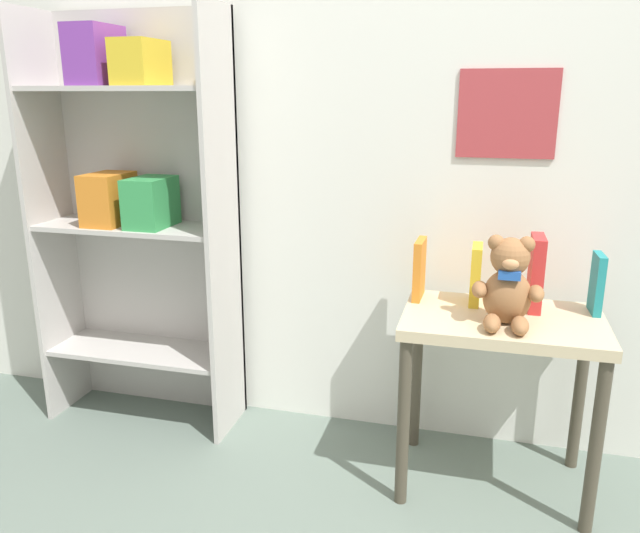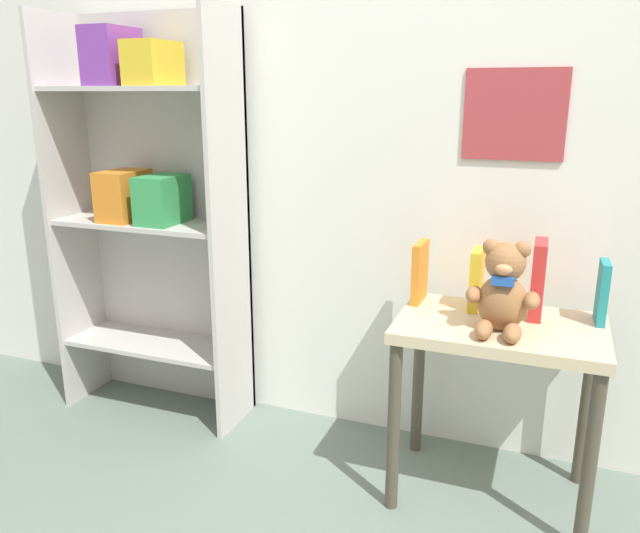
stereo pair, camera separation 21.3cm
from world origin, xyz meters
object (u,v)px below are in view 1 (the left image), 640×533
bookshelf_side (137,198)px  book_standing_yellow (476,275)px  display_table (501,346)px  book_standing_teal (597,284)px  book_standing_red (536,273)px  teddy_bear (508,285)px  book_standing_orange (419,269)px

bookshelf_side → book_standing_yellow: (1.27, -0.05, -0.19)m
display_table → book_standing_teal: size_ratio=3.22×
book_standing_red → book_standing_yellow: bearing=176.4°
book_standing_red → teddy_bear: bearing=-118.8°
display_table → book_standing_red: (0.09, 0.10, 0.22)m
display_table → teddy_bear: (0.00, -0.07, 0.23)m
book_standing_orange → book_standing_yellow: book_standing_orange is taller
book_standing_red → display_table: bearing=-133.7°
display_table → book_standing_teal: book_standing_teal is taller
book_standing_orange → bookshelf_side: bearing=179.4°
bookshelf_side → book_standing_orange: bearing=-2.2°
bookshelf_side → display_table: bearing=-6.8°
teddy_bear → book_standing_red: teddy_bear is taller
display_table → book_standing_teal: 0.36m
book_standing_yellow → book_standing_teal: (0.37, 0.00, -0.00)m
bookshelf_side → display_table: bookshelf_side is taller
display_table → teddy_bear: teddy_bear is taller
book_standing_orange → display_table: bearing=-21.4°
bookshelf_side → book_standing_red: (1.46, -0.06, -0.17)m
teddy_bear → book_standing_orange: bearing=146.3°
bookshelf_side → teddy_bear: bookshelf_side is taller
book_standing_orange → teddy_bear: bearing=-32.0°
book_standing_yellow → book_standing_teal: 0.37m
teddy_bear → book_standing_yellow: size_ratio=1.39×
teddy_bear → book_standing_yellow: teddy_bear is taller
teddy_bear → book_standing_red: 0.19m
bookshelf_side → book_standing_orange: size_ratio=7.76×
bookshelf_side → display_table: (1.36, -0.16, -0.39)m
book_standing_teal → display_table: bearing=-161.0°
display_table → book_standing_orange: 0.37m
bookshelf_side → book_standing_red: bookshelf_side is taller
teddy_bear → book_standing_yellow: 0.21m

